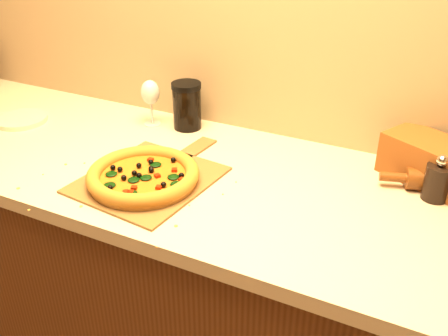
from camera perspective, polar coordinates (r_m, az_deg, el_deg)
cabinet at (r=1.66m, az=-0.44°, el=-15.18°), size 2.80×0.65×0.86m
countertop at (r=1.38m, az=-0.51°, el=-1.66°), size 2.84×0.68×0.04m
pizza_peel at (r=1.38m, az=-8.28°, el=-1.08°), size 0.35×0.49×0.01m
pizza at (r=1.34m, az=-9.21°, el=-0.87°), size 0.30×0.30×0.04m
bottle_cap at (r=1.40m, az=-12.93°, el=-1.05°), size 0.03×0.03×0.01m
pepper_grinder at (r=1.36m, az=23.22°, el=-1.39°), size 0.07×0.07×0.12m
wine_glass at (r=1.67m, az=-8.42°, el=8.40°), size 0.06×0.06×0.15m
dark_jar at (r=1.64m, az=-4.26°, el=7.13°), size 0.10×0.10×0.15m
side_plate at (r=1.84m, az=-22.14°, el=5.17°), size 0.22×0.22×0.02m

